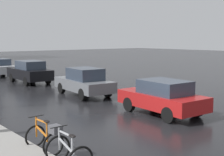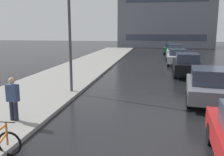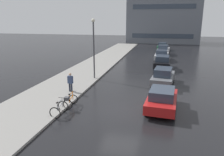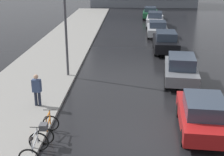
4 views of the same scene
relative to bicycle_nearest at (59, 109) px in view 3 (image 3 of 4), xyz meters
name	(u,v)px [view 3 (image 3 of 4)]	position (x,y,z in m)	size (l,w,h in m)	color
ground_plane	(120,112)	(3.61, 1.38, -0.41)	(140.00, 140.00, 0.00)	black
sidewalk_kerb	(86,72)	(-2.39, 11.38, -0.34)	(4.80, 60.00, 0.14)	gray
bicycle_nearest	(59,109)	(0.00, 0.00, 0.00)	(0.77, 1.15, 1.01)	black
bicycle_second	(70,100)	(0.12, 1.34, 0.08)	(0.72, 1.37, 0.99)	black
car_red	(162,99)	(6.24, 2.30, 0.36)	(2.14, 4.09, 1.50)	#AD1919
car_grey	(163,77)	(6.26, 8.25, 0.38)	(2.22, 4.40, 1.60)	slate
car_black	(162,62)	(6.11, 15.04, 0.42)	(1.98, 4.41, 1.65)	black
car_silver	(162,55)	(5.94, 20.91, 0.35)	(2.04, 4.35, 1.51)	#B2B5BA
car_white	(163,50)	(6.14, 26.38, 0.43)	(2.21, 4.31, 1.67)	silver
car_green	(163,46)	(5.96, 32.00, 0.38)	(2.11, 4.17, 1.53)	#1E6038
pedestrian	(70,82)	(-1.04, 4.15, 0.54)	(0.42, 0.28, 1.69)	#1E2333
streetlamp	(94,44)	(-0.45, 8.65, 3.15)	(0.34, 0.34, 5.92)	#424247
building_facade_main	(163,21)	(5.61, 48.30, 4.95)	(17.80, 9.07, 10.72)	slate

